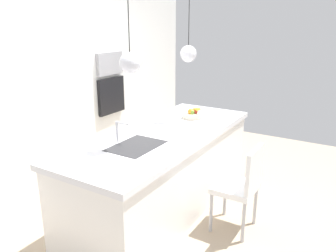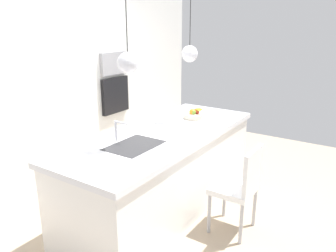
% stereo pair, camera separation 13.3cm
% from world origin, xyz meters
% --- Properties ---
extents(floor, '(6.60, 6.60, 0.00)m').
position_xyz_m(floor, '(0.00, 0.00, 0.00)').
color(floor, tan).
rests_on(floor, ground).
extents(back_wall, '(6.00, 0.10, 2.60)m').
position_xyz_m(back_wall, '(0.00, 1.65, 1.30)').
color(back_wall, white).
rests_on(back_wall, ground).
extents(kitchen_island, '(2.68, 1.02, 0.93)m').
position_xyz_m(kitchen_island, '(0.00, 0.00, 0.47)').
color(kitchen_island, white).
rests_on(kitchen_island, ground).
extents(sink_basin, '(0.56, 0.40, 0.02)m').
position_xyz_m(sink_basin, '(-0.50, 0.00, 0.93)').
color(sink_basin, '#2D2D30').
rests_on(sink_basin, kitchen_island).
extents(faucet, '(0.02, 0.17, 0.22)m').
position_xyz_m(faucet, '(-0.50, 0.21, 1.07)').
color(faucet, silver).
rests_on(faucet, kitchen_island).
extents(fruit_bowl, '(0.26, 0.26, 0.15)m').
position_xyz_m(fruit_bowl, '(0.70, -0.00, 0.98)').
color(fruit_bowl, beige).
rests_on(fruit_bowl, kitchen_island).
extents(microwave, '(0.54, 0.08, 0.34)m').
position_xyz_m(microwave, '(0.96, 1.58, 1.50)').
color(microwave, '#9E9EA3').
rests_on(microwave, back_wall).
extents(oven, '(0.56, 0.08, 0.56)m').
position_xyz_m(oven, '(0.96, 1.58, 1.00)').
color(oven, black).
rests_on(oven, back_wall).
extents(chair_near, '(0.44, 0.41, 0.93)m').
position_xyz_m(chair_near, '(0.03, -0.92, 0.53)').
color(chair_near, white).
rests_on(chair_near, ground).
extents(pendant_light_left, '(0.19, 0.19, 0.79)m').
position_xyz_m(pendant_light_left, '(-0.56, 0.00, 1.75)').
color(pendant_light_left, silver).
extents(pendant_light_right, '(0.19, 0.19, 0.79)m').
position_xyz_m(pendant_light_right, '(0.56, 0.00, 1.75)').
color(pendant_light_right, silver).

